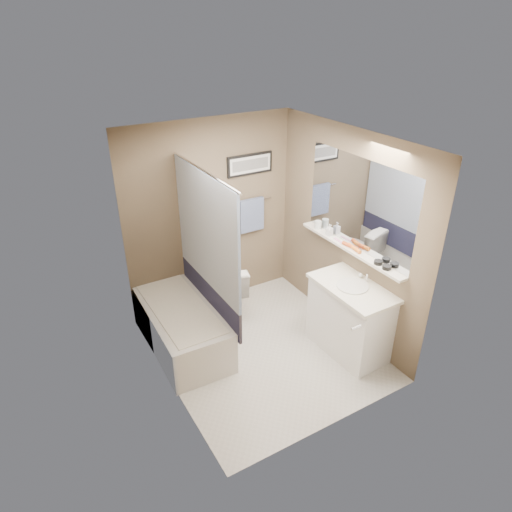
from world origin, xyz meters
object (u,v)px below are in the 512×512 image
soap_bottle (329,230)px  toilet (228,288)px  bathtub (181,326)px  vanity (350,320)px  candle_bowl_near (387,267)px  hair_brush_back (350,246)px  candle_bowl_far (378,262)px  hair_brush_front (354,248)px  glass_jar (318,225)px

soap_bottle → toilet: bearing=147.1°
bathtub → vanity: bearing=-31.0°
candle_bowl_near → hair_brush_back: hair_brush_back is taller
candle_bowl_far → hair_brush_front: 0.37m
vanity → candle_bowl_far: size_ratio=10.00×
hair_brush_back → soap_bottle: bearing=90.0°
soap_bottle → vanity: bearing=-105.1°
bathtub → soap_bottle: soap_bottle is taller
toilet → glass_jar: glass_jar is taller
bathtub → glass_jar: glass_jar is taller
bathtub → vanity: (1.60, -1.03, 0.15)m
toilet → glass_jar: bearing=172.4°
hair_brush_front → hair_brush_back: size_ratio=1.00×
hair_brush_back → soap_bottle: size_ratio=1.58×
bathtub → glass_jar: bearing=-2.3°
vanity → hair_brush_front: bearing=50.8°
vanity → glass_jar: glass_jar is taller
candle_bowl_far → hair_brush_back: bearing=90.0°
hair_brush_back → glass_jar: glass_jar is taller
candle_bowl_near → toilet: bearing=122.6°
toilet → soap_bottle: soap_bottle is taller
bathtub → hair_brush_front: 2.14m
bathtub → hair_brush_back: bearing=-20.1°
toilet → soap_bottle: size_ratio=5.21×
candle_bowl_far → vanity: bearing=146.6°
glass_jar → bathtub: bearing=175.9°
soap_bottle → glass_jar: bearing=90.0°
vanity → candle_bowl_far: bearing=-36.0°
bathtub → hair_brush_back: hair_brush_back is taller
hair_brush_back → hair_brush_front: bearing=-90.0°
glass_jar → vanity: bearing=-101.6°
candle_bowl_near → candle_bowl_far: size_ratio=1.00×
glass_jar → hair_brush_back: bearing=-90.0°
toilet → hair_brush_back: (1.01, -1.03, 0.78)m
toilet → hair_brush_front: size_ratio=3.29×
vanity → hair_brush_front: size_ratio=4.09×
hair_brush_back → bathtub: bearing=158.1°
bathtub → vanity: size_ratio=1.67×
hair_brush_front → toilet: bearing=132.9°
bathtub → soap_bottle: size_ratio=10.80×
candle_bowl_far → hair_brush_back: 0.43m
candle_bowl_near → candle_bowl_far: (0.00, 0.12, 0.00)m
bathtub → hair_brush_back: (1.79, -0.72, 0.89)m
candle_bowl_near → hair_brush_front: 0.49m
toilet → soap_bottle: bearing=162.9°
candle_bowl_far → glass_jar: size_ratio=0.90×
candle_bowl_far → soap_bottle: size_ratio=0.65×
candle_bowl_far → glass_jar: (0.00, 1.02, 0.03)m
glass_jar → soap_bottle: bearing=-90.0°
hair_brush_back → glass_jar: size_ratio=2.20×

